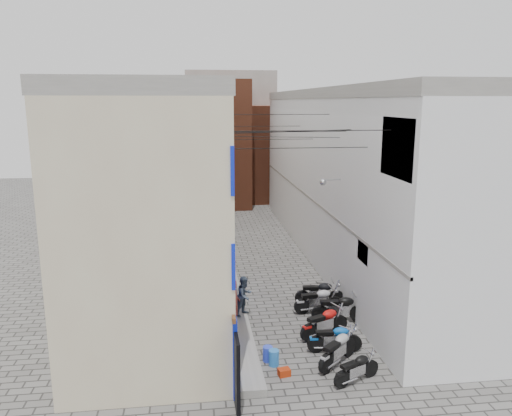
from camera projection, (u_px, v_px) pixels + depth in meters
name	position (u px, v px, depth m)	size (l,w,h in m)	color
ground	(321.00, 393.00, 14.58)	(90.00, 90.00, 0.00)	#585652
plinth	(223.00, 257.00, 26.90)	(0.90, 26.00, 0.25)	gray
building_left	(165.00, 178.00, 25.57)	(5.10, 27.00, 9.00)	#BEAC90
building_right	(353.00, 174.00, 26.86)	(5.94, 26.00, 9.00)	silver
building_far_brick_left	(211.00, 144.00, 40.43)	(6.00, 6.00, 10.00)	brown
building_far_brick_right	(268.00, 153.00, 43.21)	(5.00, 6.00, 8.00)	brown
building_far_concrete	(230.00, 133.00, 46.40)	(8.00, 5.00, 11.00)	gray
far_shopfront	(239.00, 195.00, 38.76)	(2.00, 0.30, 2.40)	black
overhead_wires	(279.00, 132.00, 20.50)	(5.80, 13.02, 1.32)	black
motorcycle_a	(357.00, 367.00, 15.07)	(0.54, 1.72, 1.00)	black
motorcycle_b	(338.00, 347.00, 16.07)	(0.65, 2.04, 1.18)	#9A9A9E
motorcycle_c	(335.00, 337.00, 16.89)	(0.59, 1.88, 1.09)	#0B53AD
motorcycle_d	(325.00, 321.00, 17.98)	(0.65, 2.07, 1.20)	#B60F0D
motorcycle_e	(340.00, 307.00, 19.13)	(0.69, 2.18, 1.26)	black
motorcycle_f	(318.00, 299.00, 20.03)	(0.63, 2.00, 1.16)	#A4A3A7
motorcycle_g	(320.00, 292.00, 20.75)	(0.65, 2.06, 1.20)	black
person_a	(234.00, 303.00, 18.15)	(0.66, 0.43, 1.81)	brown
person_b	(245.00, 296.00, 19.24)	(0.75, 0.58, 1.54)	#3A4657
water_jug_near	(274.00, 358.00, 16.08)	(0.34, 0.34, 0.52)	blue
water_jug_far	(268.00, 354.00, 16.35)	(0.33, 0.33, 0.51)	blue
red_crate	(284.00, 372.00, 15.50)	(0.37, 0.27, 0.23)	#9C280B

